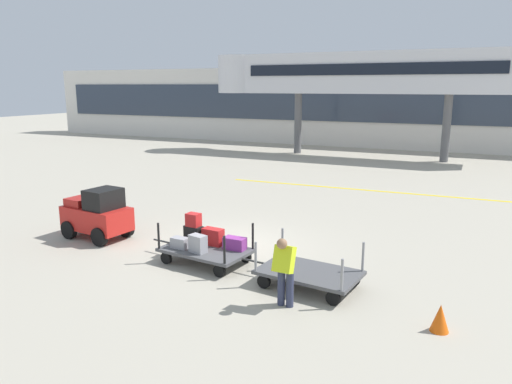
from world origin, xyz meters
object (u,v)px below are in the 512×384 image
baggage_tug (97,214)px  baggage_cart_lead (205,244)px  baggage_cart_middle (309,273)px  baggage_handler (284,269)px  safety_cone_near (440,318)px

baggage_tug → baggage_cart_lead: baggage_tug is taller
baggage_tug → baggage_cart_middle: bearing=-6.9°
baggage_handler → baggage_tug: bearing=163.5°
baggage_tug → baggage_cart_middle: baggage_tug is taller
baggage_cart_lead → baggage_cart_middle: baggage_cart_lead is taller
baggage_cart_lead → baggage_handler: baggage_handler is taller
baggage_tug → baggage_handler: bearing=-16.5°
baggage_cart_middle → baggage_cart_lead: bearing=171.8°
baggage_cart_lead → baggage_tug: bearing=174.2°
baggage_tug → baggage_cart_lead: (4.06, -0.42, -0.25)m
baggage_cart_middle → safety_cone_near: size_ratio=5.57×
baggage_handler → baggage_cart_middle: bearing=83.8°
safety_cone_near → baggage_cart_lead: bearing=167.0°
baggage_cart_lead → baggage_cart_middle: bearing=-8.2°
baggage_tug → baggage_handler: 7.28m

